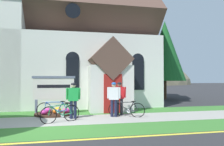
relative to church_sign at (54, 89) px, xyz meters
name	(u,v)px	position (x,y,z in m)	size (l,w,h in m)	color
ground	(56,112)	(0.07, 0.57, -1.32)	(140.00, 140.00, 0.00)	#2B2B2D
sidewalk_slab	(75,120)	(1.00, -1.86, -1.31)	(32.00, 2.33, 0.01)	#99968E
grass_verge	(77,131)	(1.00, -4.00, -1.31)	(32.00, 1.96, 0.01)	#38722D
church_lawn	(73,113)	(1.00, 0.29, -1.31)	(24.00, 1.98, 0.01)	#38722D
curb_paint_stripe	(79,140)	(1.00, -5.13, -1.32)	(28.00, 0.16, 0.01)	yellow
church_building	(67,43)	(0.68, 6.33, 3.43)	(12.11, 12.66, 13.13)	silver
church_sign	(54,89)	(0.00, 0.00, 0.00)	(2.20, 0.16, 1.99)	slate
flower_bed	(54,113)	(0.02, -0.26, -1.22)	(1.88, 1.88, 0.34)	#382319
bicycle_green	(127,109)	(3.49, -1.62, -0.95)	(1.66, 0.70, 0.80)	black
bicycle_silver	(56,110)	(0.15, -1.15, -0.93)	(1.78, 0.27, 0.82)	black
bicycle_blue	(61,113)	(0.39, -2.29, -0.94)	(1.63, 0.71, 0.82)	black
cyclist_in_blue_jersey	(73,98)	(0.94, -1.55, -0.34)	(0.66, 0.28, 1.66)	#191E38
cyclist_in_yellow_jersey	(114,97)	(2.90, -1.45, -0.33)	(0.61, 0.35, 1.68)	#191E38
cyclist_in_white_jersey	(119,96)	(3.29, -1.01, -0.34)	(0.61, 0.43, 1.68)	#2D2D33
roadside_conifer	(165,51)	(9.44, 6.55, 3.07)	(3.69, 3.69, 7.12)	#4C3823
distant_hill	(22,85)	(-11.67, 55.20, -1.32)	(105.54, 39.79, 26.33)	#847A5B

